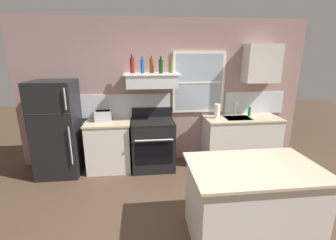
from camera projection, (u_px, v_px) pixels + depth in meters
ground_plane at (184, 239)px, 2.72m from camera, size 16.00×16.00×0.00m
back_wall at (166, 93)px, 4.50m from camera, size 5.40×0.11×2.70m
refrigerator at (57, 129)px, 4.06m from camera, size 0.70×0.72×1.65m
counter_left_of_stove at (109, 145)px, 4.31m from camera, size 0.79×0.63×0.91m
toaster at (103, 116)px, 4.19m from camera, size 0.30×0.20×0.19m
stove_range at (153, 144)px, 4.36m from camera, size 0.76×0.69×1.09m
range_hood_shelf at (152, 80)px, 4.14m from camera, size 0.96×0.52×0.24m
bottle_red_label_wine at (132, 65)px, 4.06m from camera, size 0.07×0.07×0.32m
bottle_blue_liqueur at (142, 66)px, 4.06m from camera, size 0.07×0.07×0.29m
bottle_amber_wine at (152, 66)px, 4.12m from camera, size 0.07×0.07×0.30m
bottle_dark_green_wine at (161, 66)px, 4.04m from camera, size 0.07×0.07×0.29m
bottle_olive_oil_square at (171, 67)px, 4.12m from camera, size 0.06×0.06×0.25m
counter_right_with_sink at (240, 140)px, 4.58m from camera, size 1.43×0.63×0.91m
sink_faucet at (236, 107)px, 4.49m from camera, size 0.03×0.17×0.28m
paper_towel_roll at (217, 111)px, 4.37m from camera, size 0.11×0.11×0.27m
dish_soap_bottle at (250, 111)px, 4.55m from camera, size 0.06×0.06×0.18m
kitchen_island at (251, 203)px, 2.63m from camera, size 1.40×0.90×0.91m
upper_cabinet_right at (262, 63)px, 4.37m from camera, size 0.64×0.32×0.70m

